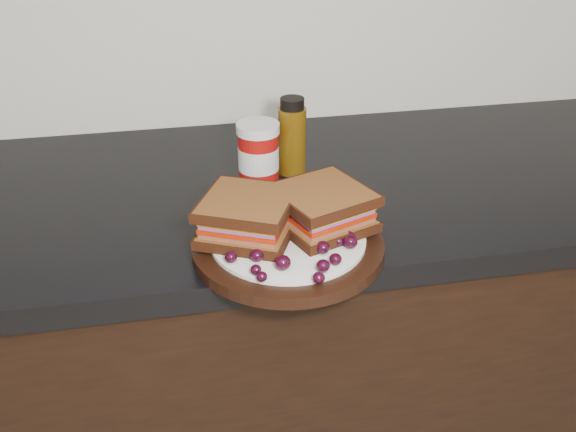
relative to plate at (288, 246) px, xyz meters
name	(u,v)px	position (x,y,z in m)	size (l,w,h in m)	color
base_cabinets	(258,381)	(-0.02, 0.23, -0.48)	(3.96, 0.58, 0.86)	black
countertop	(252,194)	(-0.02, 0.23, -0.03)	(3.98, 0.60, 0.04)	black
plate	(288,246)	(0.00, 0.00, 0.00)	(0.28, 0.28, 0.02)	black
sandwich_left	(248,216)	(-0.05, 0.02, 0.04)	(0.13, 0.13, 0.06)	brown
sandwich_right	(322,208)	(0.06, 0.03, 0.04)	(0.13, 0.13, 0.06)	brown
grape_0	(231,257)	(-0.09, -0.05, 0.02)	(0.02, 0.02, 0.02)	black
grape_1	(257,255)	(-0.05, -0.05, 0.02)	(0.02, 0.02, 0.02)	black
grape_2	(256,270)	(-0.06, -0.08, 0.02)	(0.02, 0.02, 0.01)	black
grape_3	(262,277)	(-0.05, -0.10, 0.02)	(0.02, 0.02, 0.01)	black
grape_4	(283,263)	(-0.02, -0.08, 0.03)	(0.02, 0.02, 0.02)	black
grape_5	(284,263)	(-0.02, -0.08, 0.02)	(0.02, 0.02, 0.02)	black
grape_6	(319,278)	(0.02, -0.12, 0.02)	(0.02, 0.02, 0.02)	black
grape_7	(323,266)	(0.03, -0.09, 0.02)	(0.02, 0.02, 0.02)	black
grape_8	(335,259)	(0.05, -0.08, 0.02)	(0.02, 0.02, 0.02)	black
grape_9	(323,247)	(0.04, -0.05, 0.02)	(0.02, 0.02, 0.02)	black
grape_10	(350,242)	(0.08, -0.04, 0.02)	(0.02, 0.02, 0.02)	black
grape_11	(339,241)	(0.07, -0.04, 0.02)	(0.02, 0.02, 0.01)	black
grape_12	(350,237)	(0.08, -0.03, 0.02)	(0.02, 0.02, 0.02)	black
grape_13	(351,222)	(0.10, 0.01, 0.02)	(0.02, 0.02, 0.02)	black
grape_14	(336,217)	(0.08, 0.03, 0.02)	(0.02, 0.02, 0.02)	black
grape_15	(324,220)	(0.06, 0.02, 0.02)	(0.02, 0.02, 0.02)	black
grape_16	(249,217)	(-0.05, 0.06, 0.02)	(0.02, 0.02, 0.02)	black
grape_17	(249,224)	(-0.05, 0.03, 0.02)	(0.02, 0.02, 0.02)	black
grape_18	(229,230)	(-0.08, 0.02, 0.02)	(0.02, 0.02, 0.02)	black
grape_19	(235,230)	(-0.07, 0.02, 0.02)	(0.02, 0.02, 0.02)	black
grape_20	(251,243)	(-0.06, -0.02, 0.02)	(0.02, 0.02, 0.01)	black
grape_21	(246,247)	(-0.06, -0.03, 0.02)	(0.02, 0.02, 0.02)	black
grape_22	(257,230)	(-0.04, 0.02, 0.02)	(0.02, 0.02, 0.01)	black
grape_23	(230,224)	(-0.08, 0.04, 0.02)	(0.02, 0.02, 0.02)	black
grape_24	(241,238)	(-0.07, 0.00, 0.02)	(0.02, 0.02, 0.02)	black
condiment_jar	(258,153)	(-0.01, 0.24, 0.05)	(0.07, 0.07, 0.11)	#9B0E0B
oil_bottle	(292,136)	(0.06, 0.27, 0.06)	(0.05, 0.05, 0.14)	#533608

